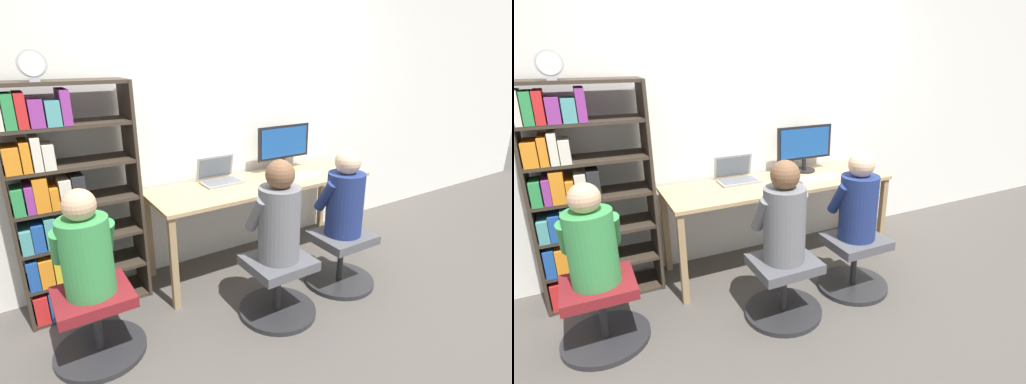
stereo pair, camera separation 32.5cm
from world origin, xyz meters
TOP-DOWN VIEW (x-y plane):
  - ground_plane at (0.00, 0.00)m, footprint 14.00×14.00m
  - wall_back at (0.00, 0.70)m, footprint 10.00×0.05m
  - desk at (0.00, 0.32)m, footprint 1.98×0.64m
  - desktop_monitor at (0.36, 0.50)m, footprint 0.57×0.21m
  - laptop at (-0.33, 0.49)m, footprint 0.34×0.25m
  - keyboard at (0.33, 0.22)m, footprint 0.39×0.15m
  - computer_mouse_by_keyboard at (0.08, 0.22)m, footprint 0.06×0.11m
  - office_chair_left at (0.33, -0.35)m, footprint 0.57×0.57m
  - office_chair_right at (-0.34, -0.41)m, footprint 0.57×0.57m
  - person_at_monitor at (0.33, -0.35)m, footprint 0.36×0.33m
  - person_at_laptop at (-0.34, -0.41)m, footprint 0.36×0.33m
  - bookshelf at (-1.59, 0.44)m, footprint 0.85×0.34m
  - desk_clock at (-1.62, 0.36)m, footprint 0.17×0.03m
  - office_chair_side at (-1.54, -0.15)m, footprint 0.57×0.57m
  - person_near_shelf at (-1.54, -0.14)m, footprint 0.36×0.32m

SIDE VIEW (x-z plane):
  - ground_plane at x=0.00m, z-range 0.00..0.00m
  - office_chair_left at x=0.33m, z-range 0.00..0.45m
  - office_chair_right at x=-0.34m, z-range 0.00..0.45m
  - office_chair_side at x=-1.54m, z-range 0.00..0.45m
  - desk at x=0.00m, z-range 0.31..1.07m
  - person_near_shelf at x=-1.54m, z-range 0.41..1.07m
  - person_at_monitor at x=0.33m, z-range 0.41..1.10m
  - person_at_laptop at x=-0.34m, z-range 0.41..1.13m
  - keyboard at x=0.33m, z-range 0.77..0.79m
  - computer_mouse_by_keyboard at x=0.08m, z-range 0.77..0.80m
  - bookshelf at x=-1.59m, z-range -0.02..1.63m
  - laptop at x=-0.33m, z-range 0.71..0.92m
  - desktop_monitor at x=0.36m, z-range 0.78..1.21m
  - wall_back at x=0.00m, z-range 0.00..2.60m
  - desk_clock at x=-1.62m, z-range 1.66..1.85m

